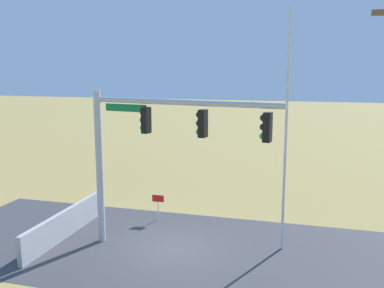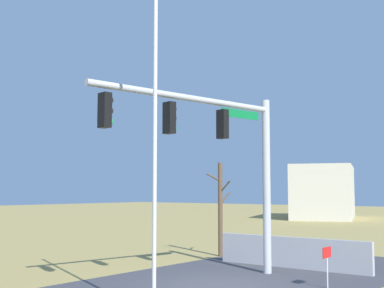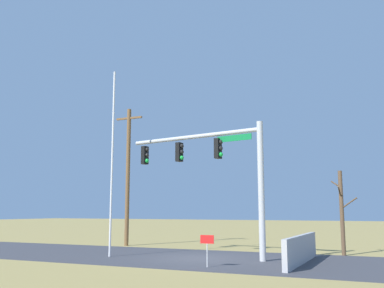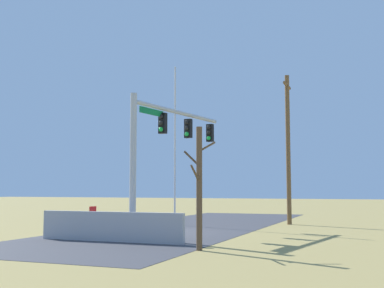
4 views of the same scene
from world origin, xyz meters
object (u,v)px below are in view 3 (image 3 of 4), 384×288
(flagpole, at_px, (112,161))
(utility_pole, at_px, (128,173))
(bare_tree, at_px, (342,211))
(open_sign, at_px, (207,243))
(signal_mast, at_px, (216,163))

(flagpole, distance_m, utility_pole, 6.60)
(utility_pole, bearing_deg, bare_tree, -3.20)
(utility_pole, bearing_deg, flagpole, -63.71)
(flagpole, distance_m, bare_tree, 11.56)
(bare_tree, relative_size, open_sign, 3.38)
(flagpole, height_order, utility_pole, flagpole)
(utility_pole, height_order, open_sign, utility_pole)
(flagpole, relative_size, open_sign, 7.44)
(flagpole, relative_size, bare_tree, 2.20)
(bare_tree, height_order, open_sign, bare_tree)
(flagpole, xyz_separation_m, utility_pole, (-2.93, 5.92, -0.02))
(flagpole, xyz_separation_m, bare_tree, (10.04, 5.20, -2.42))
(flagpole, height_order, open_sign, flagpole)
(signal_mast, xyz_separation_m, flagpole, (-4.84, -1.53, 0.13))
(flagpole, bearing_deg, open_sign, -16.64)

